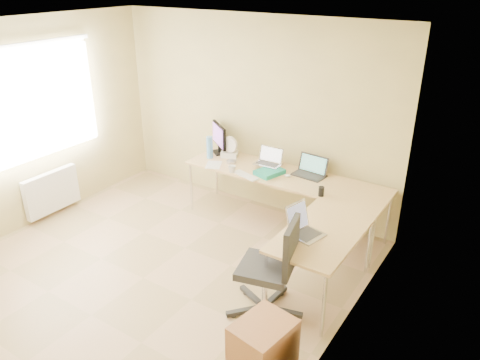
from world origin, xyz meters
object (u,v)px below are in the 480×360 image
Objects in this scene: water_bottle at (210,147)px; desk_fan at (232,148)px; laptop_center at (268,157)px; cabinet at (263,356)px; monitor at (219,139)px; desk_main at (283,201)px; laptop_black at (309,166)px; laptop_return at (306,224)px; desk_return at (321,262)px; office_chair at (265,268)px; mug at (232,169)px; keyboard at (246,175)px.

water_bottle is 0.30m from desk_fan.
laptop_center is 0.53× the size of cabinet.
monitor is 3.48m from cabinet.
water_bottle reaches higher than desk_main.
laptop_black is 1.41m from water_bottle.
laptop_return reaches higher than desk_main.
laptop_black is 1.16m from desk_fan.
desk_main is 1.53m from laptop_return.
cabinet is (2.25, -2.59, -0.58)m from monitor.
desk_return is 2.36m from water_bottle.
office_chair is (1.78, -1.76, -0.44)m from monitor.
office_chair is (1.54, -1.71, -0.37)m from desk_fan.
mug is at bearing -153.34° from desk_main.
desk_fan is 3.28m from cabinet.
keyboard is at bearing -142.38° from desk_main.
desk_fan is (-0.89, 0.13, 0.51)m from desk_main.
mug is 2.76m from cabinet.
keyboard is at bearing -108.89° from laptop_center.
laptop_return is (0.59, -1.31, -0.00)m from laptop_black.
laptop_center is 1.67m from laptop_return.
keyboard is at bearing 68.95° from laptop_return.
laptop_center is at bearing 7.07° from water_bottle.
office_chair is (-0.32, -0.58, 0.14)m from desk_return.
keyboard is 0.67m from desk_fan.
cabinet is at bearing -65.99° from laptop_black.
desk_return is 2.23m from desk_fan.
desk_fan is at bearing 124.70° from mug.
cabinet is at bearing -50.94° from mug.
keyboard is at bearing 152.70° from desk_return.
monitor is at bearing 140.24° from cabinet.
keyboard reaches higher than desk_return.
office_chair is at bearing -61.55° from laptop_center.
desk_return is 13.82× the size of mug.
laptop_return is at bearing -123.59° from desk_return.
desk_return is 1.58m from keyboard.
desk_main is 1.40m from desk_return.
laptop_center is at bearing 56.67° from laptop_return.
laptop_center is at bearing 139.75° from desk_return.
desk_fan is at bearing 36.39° from water_bottle.
laptop_return is (1.99, -1.35, -0.09)m from monitor.
desk_main is 7.05× the size of keyboard.
monitor reaches higher than laptop_black.
water_bottle is (-0.74, 0.25, 0.14)m from keyboard.
monitor is at bearing 169.45° from desk_fan.
cabinet is at bearing -74.27° from office_chair.
cabinet is (1.51, -2.12, -0.38)m from keyboard.
desk_fan is 2.33m from office_chair.
water_bottle is 1.07× the size of desk_fan.
keyboard is 1.67m from office_chair.
laptop_return is 0.58× the size of cabinet.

